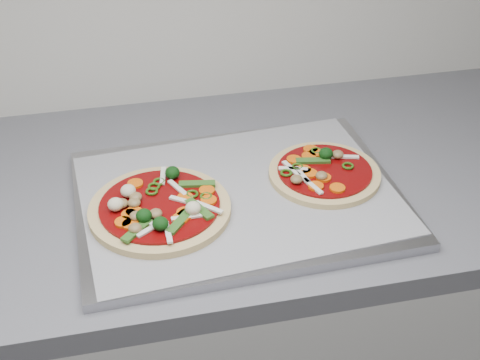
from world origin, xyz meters
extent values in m
cube|color=#9C9BA0|center=(0.40, 1.23, 0.91)|extent=(0.52, 0.39, 0.02)
cube|color=gray|center=(0.40, 1.23, 0.92)|extent=(0.52, 0.39, 0.00)
cylinder|color=tan|center=(0.27, 1.21, 0.92)|extent=(0.27, 0.27, 0.01)
cylinder|color=#720200|center=(0.27, 1.21, 0.93)|extent=(0.23, 0.23, 0.00)
torus|color=#2A5210|center=(0.34, 1.21, 0.94)|extent=(0.03, 0.03, 0.00)
cube|color=white|center=(0.24, 1.17, 0.94)|extent=(0.04, 0.04, 0.00)
cylinder|color=#FF6602|center=(0.23, 1.19, 0.94)|extent=(0.03, 0.03, 0.00)
cube|color=#356A21|center=(0.34, 1.24, 0.94)|extent=(0.06, 0.02, 0.00)
ellipsoid|color=beige|center=(0.21, 1.21, 0.94)|extent=(0.03, 0.03, 0.02)
ellipsoid|color=#0F3C0F|center=(0.24, 1.17, 0.94)|extent=(0.03, 0.03, 0.02)
cylinder|color=#FF6602|center=(0.30, 1.16, 0.94)|extent=(0.03, 0.03, 0.00)
cube|color=#356A21|center=(0.33, 1.18, 0.94)|extent=(0.04, 0.06, 0.00)
torus|color=#2A5210|center=(0.26, 1.24, 0.94)|extent=(0.02, 0.02, 0.00)
torus|color=#2A5210|center=(0.27, 1.25, 0.94)|extent=(0.03, 0.03, 0.00)
cube|color=white|center=(0.31, 1.20, 0.94)|extent=(0.04, 0.03, 0.00)
cube|color=white|center=(0.28, 1.13, 0.94)|extent=(0.01, 0.05, 0.00)
ellipsoid|color=brown|center=(0.21, 1.21, 0.94)|extent=(0.02, 0.02, 0.01)
cube|color=white|center=(0.34, 1.18, 0.94)|extent=(0.04, 0.04, 0.00)
cylinder|color=#FF6602|center=(0.35, 1.20, 0.94)|extent=(0.03, 0.03, 0.00)
torus|color=#2A5210|center=(0.28, 1.26, 0.94)|extent=(0.03, 0.03, 0.00)
ellipsoid|color=#0F3C0F|center=(0.30, 1.27, 0.94)|extent=(0.03, 0.03, 0.02)
cylinder|color=#FF6602|center=(0.31, 1.17, 0.94)|extent=(0.03, 0.03, 0.00)
torus|color=#2A5210|center=(0.32, 1.22, 0.94)|extent=(0.03, 0.03, 0.00)
cylinder|color=#FF6602|center=(0.31, 1.21, 0.94)|extent=(0.03, 0.03, 0.00)
ellipsoid|color=brown|center=(0.21, 1.21, 0.94)|extent=(0.03, 0.03, 0.01)
ellipsoid|color=brown|center=(0.24, 1.22, 0.94)|extent=(0.03, 0.03, 0.01)
cube|color=#356A21|center=(0.30, 1.15, 0.94)|extent=(0.05, 0.05, 0.00)
ellipsoid|color=brown|center=(0.26, 1.18, 0.94)|extent=(0.03, 0.03, 0.01)
cube|color=white|center=(0.31, 1.16, 0.94)|extent=(0.05, 0.01, 0.00)
cylinder|color=#FF6602|center=(0.22, 1.16, 0.94)|extent=(0.04, 0.04, 0.00)
ellipsoid|color=#0F3C0F|center=(0.27, 1.15, 0.94)|extent=(0.03, 0.03, 0.02)
cylinder|color=#FF6602|center=(0.22, 1.19, 0.94)|extent=(0.04, 0.04, 0.00)
ellipsoid|color=brown|center=(0.23, 1.18, 0.94)|extent=(0.03, 0.03, 0.01)
ellipsoid|color=brown|center=(0.23, 1.15, 0.94)|extent=(0.02, 0.02, 0.01)
cube|color=#356A21|center=(0.23, 1.15, 0.94)|extent=(0.05, 0.05, 0.00)
cylinder|color=#FF6602|center=(0.21, 1.17, 0.94)|extent=(0.03, 0.03, 0.00)
cylinder|color=#FF6602|center=(0.35, 1.22, 0.94)|extent=(0.03, 0.03, 0.00)
ellipsoid|color=beige|center=(0.23, 1.24, 0.94)|extent=(0.03, 0.03, 0.02)
cylinder|color=#FF6602|center=(0.24, 1.27, 0.94)|extent=(0.03, 0.03, 0.00)
cylinder|color=#FF6602|center=(0.31, 1.17, 0.94)|extent=(0.03, 0.03, 0.00)
cube|color=white|center=(0.29, 1.28, 0.94)|extent=(0.02, 0.05, 0.00)
cube|color=white|center=(0.25, 1.15, 0.94)|extent=(0.04, 0.03, 0.00)
cube|color=white|center=(0.30, 1.24, 0.94)|extent=(0.03, 0.05, 0.00)
ellipsoid|color=beige|center=(0.32, 1.17, 0.94)|extent=(0.03, 0.03, 0.02)
ellipsoid|color=brown|center=(0.23, 1.21, 0.94)|extent=(0.03, 0.03, 0.01)
cylinder|color=tan|center=(0.55, 1.25, 0.92)|extent=(0.22, 0.22, 0.01)
cylinder|color=#720200|center=(0.55, 1.25, 0.93)|extent=(0.19, 0.19, 0.00)
cylinder|color=#FF6602|center=(0.52, 1.20, 0.93)|extent=(0.04, 0.04, 0.00)
cube|color=white|center=(0.50, 1.25, 0.93)|extent=(0.05, 0.02, 0.00)
ellipsoid|color=brown|center=(0.58, 1.27, 0.94)|extent=(0.02, 0.02, 0.01)
cube|color=white|center=(0.51, 1.23, 0.93)|extent=(0.02, 0.05, 0.00)
ellipsoid|color=brown|center=(0.49, 1.22, 0.94)|extent=(0.03, 0.03, 0.01)
torus|color=#2A5210|center=(0.55, 1.30, 0.93)|extent=(0.03, 0.03, 0.00)
ellipsoid|color=brown|center=(0.54, 1.22, 0.94)|extent=(0.03, 0.03, 0.01)
cylinder|color=#FF6602|center=(0.51, 1.28, 0.93)|extent=(0.03, 0.03, 0.00)
cube|color=white|center=(0.59, 1.27, 0.93)|extent=(0.05, 0.02, 0.00)
cylinder|color=#FF6602|center=(0.55, 1.29, 0.93)|extent=(0.04, 0.04, 0.00)
cylinder|color=#FF6602|center=(0.51, 1.25, 0.93)|extent=(0.03, 0.03, 0.00)
torus|color=#2A5210|center=(0.51, 1.26, 0.93)|extent=(0.03, 0.03, 0.00)
cube|color=white|center=(0.50, 1.26, 0.93)|extent=(0.02, 0.05, 0.00)
cylinder|color=#FF6602|center=(0.54, 1.22, 0.93)|extent=(0.03, 0.03, 0.00)
torus|color=#2A5210|center=(0.59, 1.24, 0.93)|extent=(0.03, 0.03, 0.00)
cube|color=#356A21|center=(0.54, 1.27, 0.93)|extent=(0.06, 0.02, 0.00)
cylinder|color=#FF6602|center=(0.55, 1.19, 0.93)|extent=(0.04, 0.04, 0.00)
cylinder|color=#FF6602|center=(0.53, 1.29, 0.93)|extent=(0.03, 0.03, 0.00)
cube|color=white|center=(0.51, 1.20, 0.93)|extent=(0.02, 0.05, 0.00)
ellipsoid|color=#0F3C0F|center=(0.56, 1.28, 0.94)|extent=(0.03, 0.03, 0.02)
cylinder|color=#FF6602|center=(0.54, 1.31, 0.93)|extent=(0.03, 0.03, 0.00)
torus|color=#2A5210|center=(0.48, 1.25, 0.93)|extent=(0.03, 0.03, 0.00)
cylinder|color=#FF6602|center=(0.52, 1.24, 0.93)|extent=(0.03, 0.03, 0.00)
camera|label=1|loc=(0.22, 0.38, 1.55)|focal=50.00mm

